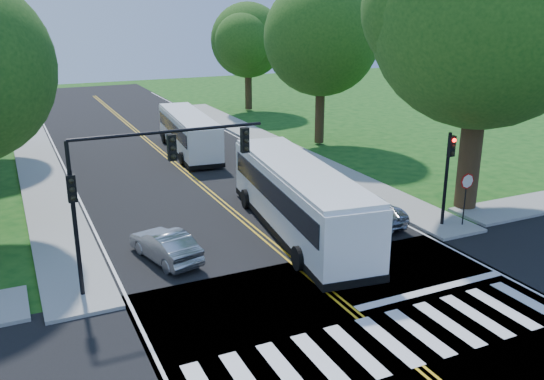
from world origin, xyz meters
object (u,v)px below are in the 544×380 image
hatchback (165,245)px  dark_sedan (295,175)px  signal_ne (448,167)px  signal_nw (140,173)px  bus_follow (188,132)px  suv (359,207)px  bus_lead (298,198)px

hatchback → dark_sedan: size_ratio=1.01×
hatchback → dark_sedan: (9.72, 7.26, -0.08)m
signal_ne → dark_sedan: bearing=108.8°
signal_nw → hatchback: bearing=58.1°
signal_ne → signal_nw: bearing=-180.0°
bus_follow → hatchback: bus_follow is taller
signal_nw → dark_sedan: signal_nw is taller
bus_follow → dark_sedan: bus_follow is taller
dark_sedan → signal_nw: bearing=35.3°
hatchback → suv: size_ratio=0.75×
bus_lead → dark_sedan: bus_lead is taller
signal_ne → bus_follow: signal_ne is taller
signal_ne → hatchback: size_ratio=1.12×
signal_ne → bus_lead: (-6.53, 2.31, -1.27)m
signal_ne → suv: size_ratio=0.84×
suv → signal_nw: bearing=11.8°
signal_nw → bus_lead: bearing=17.2°
signal_nw → suv: 11.69m
signal_ne → bus_lead: 7.04m
signal_ne → dark_sedan: (-3.13, 9.19, -2.39)m
bus_follow → signal_ne: bearing=113.5°
signal_nw → hatchback: signal_nw is taller
signal_nw → bus_follow: 20.96m
hatchback → signal_ne: bearing=157.8°
hatchback → suv: (9.66, 0.41, 0.08)m
signal_nw → signal_ne: signal_nw is taller
bus_follow → hatchback: bearing=74.7°
suv → dark_sedan: 6.85m
signal_nw → bus_follow: size_ratio=0.65×
signal_nw → hatchback: 4.37m
signal_nw → bus_follow: signal_nw is taller
bus_follow → suv: bearing=105.8°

